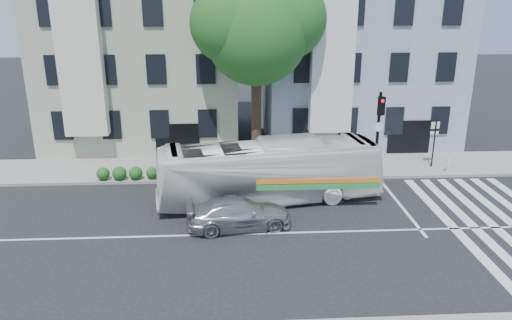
{
  "coord_description": "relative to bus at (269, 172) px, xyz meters",
  "views": [
    {
      "loc": [
        -1.54,
        -18.68,
        9.62
      ],
      "look_at": [
        -0.35,
        2.52,
        2.4
      ],
      "focal_mm": 35.0,
      "sensor_mm": 36.0,
      "label": 1
    }
  ],
  "objects": [
    {
      "name": "hedge",
      "position": [
        -4.28,
        2.84,
        -0.99
      ],
      "size": [
        8.39,
        3.22,
        0.7
      ],
      "primitive_type": null,
      "rotation": [
        0.0,
        0.0,
        -0.29
      ],
      "color": "#29531B",
      "rests_on": "sidewalk_far"
    },
    {
      "name": "far_sign_pole",
      "position": [
        9.58,
        4.0,
        0.4
      ],
      "size": [
        0.5,
        0.19,
        2.78
      ],
      "rotation": [
        0.0,
        0.0,
        0.14
      ],
      "color": "black",
      "rests_on": "sidewalk_far"
    },
    {
      "name": "building_right",
      "position": [
        6.67,
        11.54,
        4.01
      ],
      "size": [
        12.0,
        10.0,
        11.0
      ],
      "primitive_type": "cube",
      "color": "#8791A0",
      "rests_on": "ground"
    },
    {
      "name": "street_tree",
      "position": [
        -0.27,
        5.28,
        6.34
      ],
      "size": [
        7.3,
        5.9,
        11.1
      ],
      "color": "#2D2116",
      "rests_on": "ground"
    },
    {
      "name": "sidewalk_far",
      "position": [
        -0.33,
        4.54,
        -1.41
      ],
      "size": [
        80.0,
        4.0,
        0.15
      ],
      "primitive_type": "cube",
      "color": "gray",
      "rests_on": "ground"
    },
    {
      "name": "fire_hydrant",
      "position": [
        10.18,
        3.14,
        -0.98
      ],
      "size": [
        0.41,
        0.24,
        0.71
      ],
      "rotation": [
        0.0,
        0.0,
        0.28
      ],
      "color": "beige",
      "rests_on": "sidewalk_far"
    },
    {
      "name": "building_left",
      "position": [
        -7.33,
        11.54,
        4.01
      ],
      "size": [
        12.0,
        10.0,
        11.0
      ],
      "primitive_type": "cube",
      "color": "#A3AE91",
      "rests_on": "ground"
    },
    {
      "name": "sedan",
      "position": [
        -1.51,
        -2.81,
        -0.84
      ],
      "size": [
        2.4,
        4.66,
        1.29
      ],
      "primitive_type": "imported",
      "rotation": [
        0.0,
        0.0,
        1.71
      ],
      "color": "#B3B6BA",
      "rests_on": "ground"
    },
    {
      "name": "ground",
      "position": [
        -0.33,
        -3.46,
        -1.49
      ],
      "size": [
        120.0,
        120.0,
        0.0
      ],
      "primitive_type": "plane",
      "color": "black",
      "rests_on": "ground"
    },
    {
      "name": "traffic_signal",
      "position": [
        5.89,
        2.49,
        1.58
      ],
      "size": [
        0.48,
        0.55,
        4.74
      ],
      "rotation": [
        0.0,
        0.0,
        0.31
      ],
      "color": "black",
      "rests_on": "ground"
    },
    {
      "name": "bus",
      "position": [
        0.0,
        0.0,
        0.0
      ],
      "size": [
        4.13,
        10.95,
        2.98
      ],
      "primitive_type": "imported",
      "rotation": [
        0.0,
        0.0,
        1.73
      ],
      "color": "white",
      "rests_on": "ground"
    }
  ]
}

